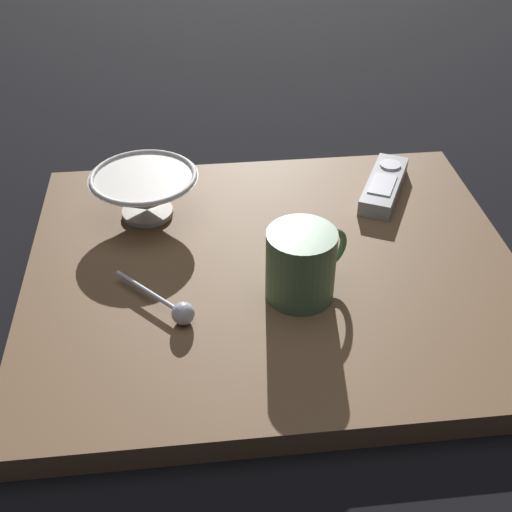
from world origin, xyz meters
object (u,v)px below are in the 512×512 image
at_px(coffee_mug, 302,264).
at_px(teaspoon, 178,310).
at_px(cereal_bowl, 145,192).
at_px(tv_remote_near, 384,185).

relative_size(coffee_mug, teaspoon, 1.07).
bearing_deg(coffee_mug, teaspoon, -168.89).
distance_m(cereal_bowl, teaspoon, 0.25).
height_order(coffee_mug, teaspoon, coffee_mug).
bearing_deg(tv_remote_near, teaspoon, -141.78).
distance_m(cereal_bowl, coffee_mug, 0.29).
bearing_deg(coffee_mug, tv_remote_near, 53.11).
distance_m(cereal_bowl, tv_remote_near, 0.38).
xyz_separation_m(coffee_mug, tv_remote_near, (0.17, 0.23, -0.03)).
bearing_deg(teaspoon, coffee_mug, 11.11).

